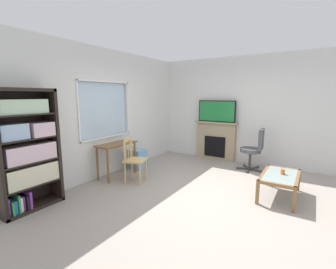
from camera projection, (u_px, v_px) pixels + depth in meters
name	position (u px, v px, depth m)	size (l,w,h in m)	color
ground	(205.00, 196.00, 4.15)	(5.96, 5.80, 0.02)	#9E9389
wall_back_with_window	(107.00, 113.00, 5.19)	(4.96, 0.15, 2.75)	silver
wall_right	(246.00, 110.00, 6.04)	(0.12, 5.00, 2.75)	silver
bookshelf	(26.00, 150.00, 3.56)	(0.90, 0.38, 1.86)	black
desk_under_window	(117.00, 149.00, 5.06)	(0.93, 0.41, 0.74)	brown
wooden_chair	(134.00, 159.00, 4.78)	(0.52, 0.50, 0.90)	tan
plastic_drawer_unit	(137.00, 158.00, 5.74)	(0.35, 0.40, 0.45)	#72ADDB
fireplace	(216.00, 141.00, 6.43)	(0.26, 1.16, 1.05)	tan
tv	(217.00, 111.00, 6.28)	(0.06, 1.02, 0.57)	black
office_chair	(254.00, 147.00, 5.47)	(0.57, 0.58, 1.00)	#4C4C51
coffee_table	(280.00, 178.00, 4.04)	(1.02, 0.58, 0.41)	#8C9E99
sippy_cup	(283.00, 172.00, 4.05)	(0.07, 0.07, 0.09)	orange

